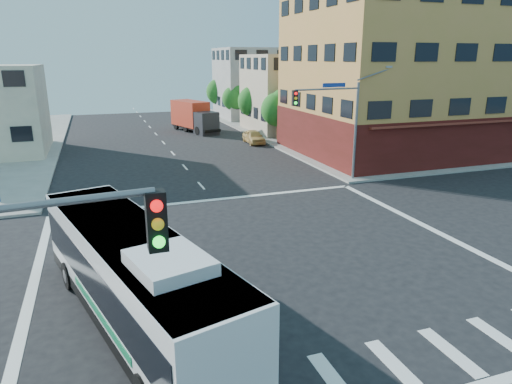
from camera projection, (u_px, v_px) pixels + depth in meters
name	position (u px, v px, depth m)	size (l,w,h in m)	color
ground	(266.00, 260.00, 20.18)	(120.00, 120.00, 0.00)	black
sidewalk_ne	(414.00, 122.00, 62.96)	(50.00, 50.00, 0.15)	gray
corner_building_ne	(400.00, 89.00, 41.59)	(18.10, 15.44, 14.00)	#BD8143
building_east_near	(299.00, 93.00, 55.06)	(12.06, 10.06, 9.00)	tan
building_east_far	(260.00, 83.00, 67.58)	(12.06, 10.06, 10.00)	#A09F9A
signal_mast_ne	(336.00, 113.00, 31.27)	(7.91, 1.13, 8.07)	slate
street_tree_a	(279.00, 107.00, 48.22)	(3.60, 3.60, 5.53)	#342213
street_tree_b	(254.00, 100.00, 55.41)	(3.80, 3.80, 5.79)	#342213
street_tree_c	(235.00, 97.00, 62.74)	(3.40, 3.40, 5.29)	#342213
street_tree_d	(220.00, 90.00, 69.86)	(4.00, 4.00, 6.03)	#342213
transit_bus	(133.00, 276.00, 14.82)	(5.76, 12.51, 3.63)	black
box_truck	(194.00, 117.00, 55.07)	(4.59, 8.33, 3.60)	#26262B
parked_car	(254.00, 137.00, 47.65)	(1.63, 4.06, 1.38)	tan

